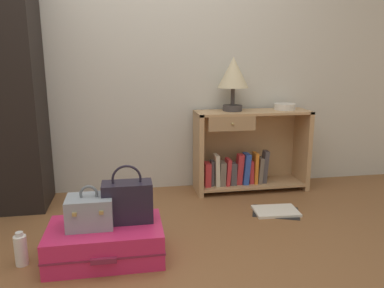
% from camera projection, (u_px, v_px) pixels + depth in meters
% --- Properties ---
extents(ground_plane, '(9.00, 9.00, 0.00)m').
position_uv_depth(ground_plane, '(159.00, 275.00, 2.07)').
color(ground_plane, brown).
extents(back_wall, '(6.40, 0.10, 2.60)m').
position_uv_depth(back_wall, '(141.00, 42.00, 3.22)').
color(back_wall, beige).
rests_on(back_wall, ground_plane).
extents(bookshelf, '(1.01, 0.33, 0.72)m').
position_uv_depth(bookshelf, '(246.00, 153.00, 3.37)').
color(bookshelf, tan).
rests_on(bookshelf, ground_plane).
extents(table_lamp, '(0.27, 0.27, 0.46)m').
position_uv_depth(table_lamp, '(233.00, 75.00, 3.22)').
color(table_lamp, '#3D3838').
rests_on(table_lamp, bookshelf).
extents(bowl, '(0.19, 0.19, 0.05)m').
position_uv_depth(bowl, '(285.00, 107.00, 3.35)').
color(bowl, silver).
rests_on(bowl, bookshelf).
extents(suitcase_large, '(0.68, 0.44, 0.21)m').
position_uv_depth(suitcase_large, '(106.00, 242.00, 2.24)').
color(suitcase_large, '#DB2860').
rests_on(suitcase_large, ground_plane).
extents(train_case, '(0.26, 0.21, 0.25)m').
position_uv_depth(train_case, '(90.00, 211.00, 2.19)').
color(train_case, '#8E99A3').
rests_on(train_case, suitcase_large).
extents(handbag, '(0.30, 0.15, 0.35)m').
position_uv_depth(handbag, '(128.00, 201.00, 2.25)').
color(handbag, '#231E2D').
rests_on(handbag, suitcase_large).
extents(bottle, '(0.07, 0.07, 0.20)m').
position_uv_depth(bottle, '(21.00, 250.00, 2.16)').
color(bottle, white).
rests_on(bottle, ground_plane).
extents(open_book_on_floor, '(0.42, 0.36, 0.02)m').
position_uv_depth(open_book_on_floor, '(276.00, 211.00, 2.92)').
color(open_book_on_floor, white).
rests_on(open_book_on_floor, ground_plane).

